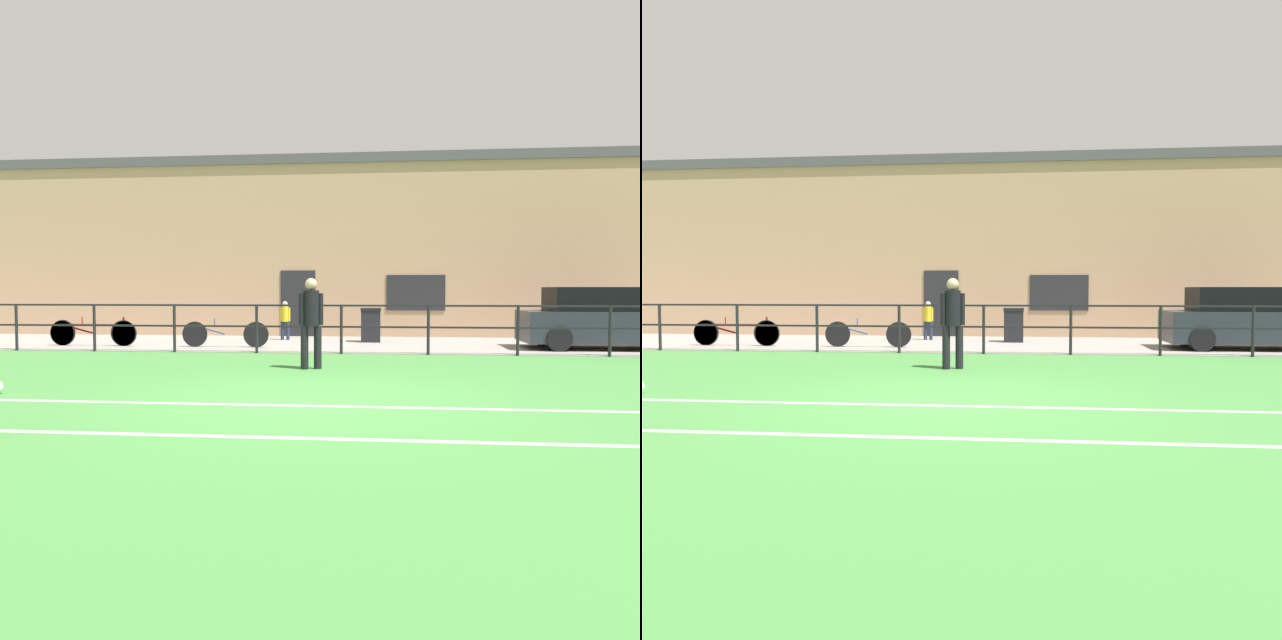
# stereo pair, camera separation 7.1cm
# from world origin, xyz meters

# --- Properties ---
(ground) EXTENTS (60.00, 44.00, 0.04)m
(ground) POSITION_xyz_m (0.00, 0.00, -0.02)
(ground) COLOR #42843D
(field_line_touchline) EXTENTS (36.00, 0.11, 0.00)m
(field_line_touchline) POSITION_xyz_m (0.00, -0.36, 0.00)
(field_line_touchline) COLOR white
(field_line_touchline) RESTS_ON ground
(field_line_hash) EXTENTS (36.00, 0.11, 0.00)m
(field_line_hash) POSITION_xyz_m (0.00, -2.06, 0.00)
(field_line_hash) COLOR white
(field_line_hash) RESTS_ON ground
(pavement_strip) EXTENTS (48.00, 5.00, 0.02)m
(pavement_strip) POSITION_xyz_m (0.00, 8.50, 0.01)
(pavement_strip) COLOR gray
(pavement_strip) RESTS_ON ground
(perimeter_fence) EXTENTS (36.07, 0.07, 1.15)m
(perimeter_fence) POSITION_xyz_m (0.00, 6.00, 0.75)
(perimeter_fence) COLOR black
(perimeter_fence) RESTS_ON ground
(clubhouse_facade) EXTENTS (28.00, 2.56, 5.74)m
(clubhouse_facade) POSITION_xyz_m (0.00, 12.20, 2.88)
(clubhouse_facade) COLOR tan
(clubhouse_facade) RESTS_ON ground
(player_goalkeeper) EXTENTS (0.45, 0.30, 1.71)m
(player_goalkeeper) POSITION_xyz_m (-0.39, 3.27, 0.97)
(player_goalkeeper) COLOR black
(player_goalkeeper) RESTS_ON ground
(spectator_child) EXTENTS (0.31, 0.20, 1.14)m
(spectator_child) POSITION_xyz_m (-1.88, 9.55, 0.67)
(spectator_child) COLOR #232D4C
(spectator_child) RESTS_ON pavement_strip
(parked_car_red) EXTENTS (4.29, 1.79, 1.54)m
(parked_car_red) POSITION_xyz_m (6.56, 7.70, 0.75)
(parked_car_red) COLOR #282D38
(parked_car_red) RESTS_ON pavement_strip
(bicycle_parked_0) EXTENTS (2.37, 0.04, 0.75)m
(bicycle_parked_0) POSITION_xyz_m (-6.63, 7.20, 0.36)
(bicycle_parked_0) COLOR black
(bicycle_parked_0) RESTS_ON pavement_strip
(bicycle_parked_1) EXTENTS (2.34, 0.04, 0.77)m
(bicycle_parked_1) POSITION_xyz_m (-6.64, 7.20, 0.37)
(bicycle_parked_1) COLOR black
(bicycle_parked_1) RESTS_ON pavement_strip
(bicycle_parked_2) EXTENTS (2.26, 0.04, 0.75)m
(bicycle_parked_2) POSITION_xyz_m (-3.07, 7.18, 0.36)
(bicycle_parked_2) COLOR black
(bicycle_parked_2) RESTS_ON pavement_strip
(trash_bin_0) EXTENTS (0.57, 0.48, 0.96)m
(trash_bin_0) POSITION_xyz_m (0.63, 9.09, 0.50)
(trash_bin_0) COLOR black
(trash_bin_0) RESTS_ON pavement_strip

